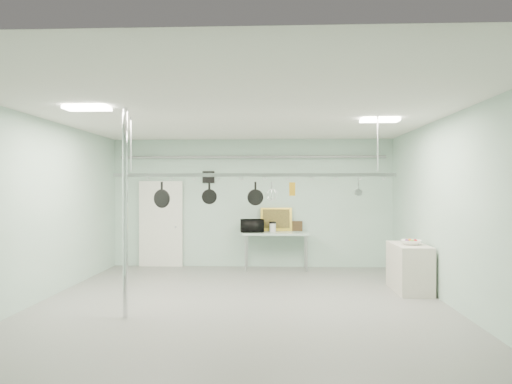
{
  "coord_description": "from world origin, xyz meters",
  "views": [
    {
      "loc": [
        0.58,
        -7.43,
        1.98
      ],
      "look_at": [
        0.22,
        1.0,
        1.9
      ],
      "focal_mm": 32.0,
      "sensor_mm": 36.0,
      "label": 1
    }
  ],
  "objects_px": {
    "prep_table": "(276,235)",
    "side_cabinet": "(409,268)",
    "chrome_pole": "(125,213)",
    "pot_rack": "(253,173)",
    "microwave": "(252,226)",
    "coffee_canister": "(273,228)",
    "skillet_mid": "(209,192)",
    "fruit_bowl": "(411,242)",
    "skillet_left": "(162,194)",
    "skillet_right": "(255,193)"
  },
  "relations": [
    {
      "from": "side_cabinet",
      "to": "prep_table",
      "type": "bearing_deg",
      "value": 139.21
    },
    {
      "from": "fruit_bowl",
      "to": "skillet_mid",
      "type": "relative_size",
      "value": 1.06
    },
    {
      "from": "fruit_bowl",
      "to": "skillet_left",
      "type": "relative_size",
      "value": 0.88
    },
    {
      "from": "side_cabinet",
      "to": "pot_rack",
      "type": "bearing_deg",
      "value": -159.55
    },
    {
      "from": "prep_table",
      "to": "microwave",
      "type": "xyz_separation_m",
      "value": [
        -0.58,
        -0.01,
        0.23
      ]
    },
    {
      "from": "fruit_bowl",
      "to": "skillet_right",
      "type": "relative_size",
      "value": 0.99
    },
    {
      "from": "skillet_mid",
      "to": "skillet_right",
      "type": "relative_size",
      "value": 0.94
    },
    {
      "from": "side_cabinet",
      "to": "microwave",
      "type": "distance_m",
      "value": 3.87
    },
    {
      "from": "skillet_right",
      "to": "pot_rack",
      "type": "bearing_deg",
      "value": 167.96
    },
    {
      "from": "chrome_pole",
      "to": "prep_table",
      "type": "distance_m",
      "value": 4.85
    },
    {
      "from": "chrome_pole",
      "to": "skillet_mid",
      "type": "height_order",
      "value": "chrome_pole"
    },
    {
      "from": "prep_table",
      "to": "pot_rack",
      "type": "xyz_separation_m",
      "value": [
        -0.4,
        -3.3,
        1.4
      ]
    },
    {
      "from": "skillet_mid",
      "to": "skillet_right",
      "type": "xyz_separation_m",
      "value": [
        0.79,
        0.0,
        -0.01
      ]
    },
    {
      "from": "side_cabinet",
      "to": "pot_rack",
      "type": "height_order",
      "value": "pot_rack"
    },
    {
      "from": "coffee_canister",
      "to": "skillet_left",
      "type": "distance_m",
      "value": 3.93
    },
    {
      "from": "microwave",
      "to": "coffee_canister",
      "type": "height_order",
      "value": "microwave"
    },
    {
      "from": "chrome_pole",
      "to": "pot_rack",
      "type": "bearing_deg",
      "value": 25.35
    },
    {
      "from": "microwave",
      "to": "coffee_canister",
      "type": "bearing_deg",
      "value": 178.79
    },
    {
      "from": "skillet_left",
      "to": "skillet_right",
      "type": "distance_m",
      "value": 1.61
    },
    {
      "from": "prep_table",
      "to": "skillet_left",
      "type": "xyz_separation_m",
      "value": [
        -1.96,
        -3.3,
        1.04
      ]
    },
    {
      "from": "prep_table",
      "to": "coffee_canister",
      "type": "distance_m",
      "value": 0.2
    },
    {
      "from": "side_cabinet",
      "to": "pot_rack",
      "type": "distance_m",
      "value": 3.62
    },
    {
      "from": "skillet_left",
      "to": "skillet_right",
      "type": "xyz_separation_m",
      "value": [
        1.61,
        0.0,
        0.03
      ]
    },
    {
      "from": "chrome_pole",
      "to": "skillet_left",
      "type": "bearing_deg",
      "value": 69.56
    },
    {
      "from": "microwave",
      "to": "coffee_canister",
      "type": "xyz_separation_m",
      "value": [
        0.5,
        0.05,
        -0.05
      ]
    },
    {
      "from": "side_cabinet",
      "to": "microwave",
      "type": "xyz_separation_m",
      "value": [
        -3.13,
        2.19,
        0.61
      ]
    },
    {
      "from": "pot_rack",
      "to": "skillet_mid",
      "type": "xyz_separation_m",
      "value": [
        -0.75,
        0.0,
        -0.32
      ]
    },
    {
      "from": "chrome_pole",
      "to": "skillet_left",
      "type": "relative_size",
      "value": 7.38
    },
    {
      "from": "microwave",
      "to": "fruit_bowl",
      "type": "distance_m",
      "value": 3.88
    },
    {
      "from": "pot_rack",
      "to": "fruit_bowl",
      "type": "distance_m",
      "value": 3.37
    },
    {
      "from": "coffee_canister",
      "to": "microwave",
      "type": "bearing_deg",
      "value": -174.47
    },
    {
      "from": "prep_table",
      "to": "side_cabinet",
      "type": "distance_m",
      "value": 3.39
    },
    {
      "from": "fruit_bowl",
      "to": "microwave",
      "type": "bearing_deg",
      "value": 143.82
    },
    {
      "from": "pot_rack",
      "to": "microwave",
      "type": "distance_m",
      "value": 3.5
    },
    {
      "from": "chrome_pole",
      "to": "pot_rack",
      "type": "height_order",
      "value": "chrome_pole"
    },
    {
      "from": "skillet_mid",
      "to": "pot_rack",
      "type": "bearing_deg",
      "value": -7.73
    },
    {
      "from": "side_cabinet",
      "to": "fruit_bowl",
      "type": "relative_size",
      "value": 3.15
    },
    {
      "from": "prep_table",
      "to": "skillet_right",
      "type": "height_order",
      "value": "skillet_right"
    },
    {
      "from": "side_cabinet",
      "to": "coffee_canister",
      "type": "distance_m",
      "value": 3.5
    },
    {
      "from": "prep_table",
      "to": "side_cabinet",
      "type": "height_order",
      "value": "prep_table"
    },
    {
      "from": "fruit_bowl",
      "to": "skillet_left",
      "type": "distance_m",
      "value": 4.72
    },
    {
      "from": "fruit_bowl",
      "to": "skillet_right",
      "type": "xyz_separation_m",
      "value": [
        -2.91,
        -1.0,
        0.95
      ]
    },
    {
      "from": "chrome_pole",
      "to": "pot_rack",
      "type": "relative_size",
      "value": 0.67
    },
    {
      "from": "prep_table",
      "to": "coffee_canister",
      "type": "height_order",
      "value": "coffee_canister"
    },
    {
      "from": "chrome_pole",
      "to": "skillet_mid",
      "type": "distance_m",
      "value": 1.5
    },
    {
      "from": "fruit_bowl",
      "to": "chrome_pole",
      "type": "bearing_deg",
      "value": -158.62
    },
    {
      "from": "prep_table",
      "to": "skillet_left",
      "type": "height_order",
      "value": "skillet_left"
    },
    {
      "from": "coffee_canister",
      "to": "fruit_bowl",
      "type": "bearing_deg",
      "value": -41.58
    },
    {
      "from": "microwave",
      "to": "skillet_left",
      "type": "xyz_separation_m",
      "value": [
        -1.39,
        -3.29,
        0.81
      ]
    },
    {
      "from": "skillet_mid",
      "to": "side_cabinet",
      "type": "bearing_deg",
      "value": 8.85
    }
  ]
}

